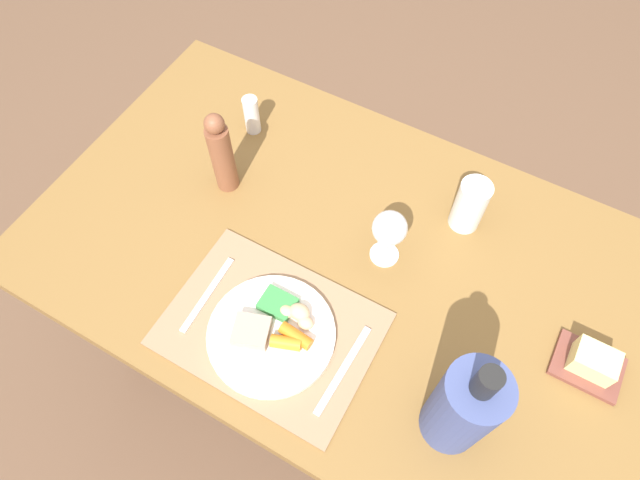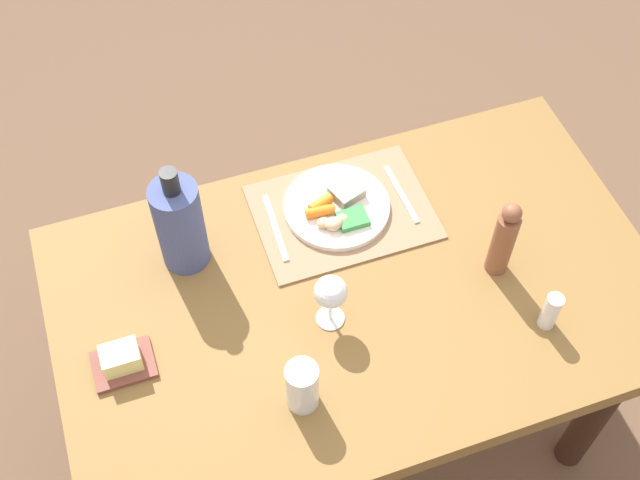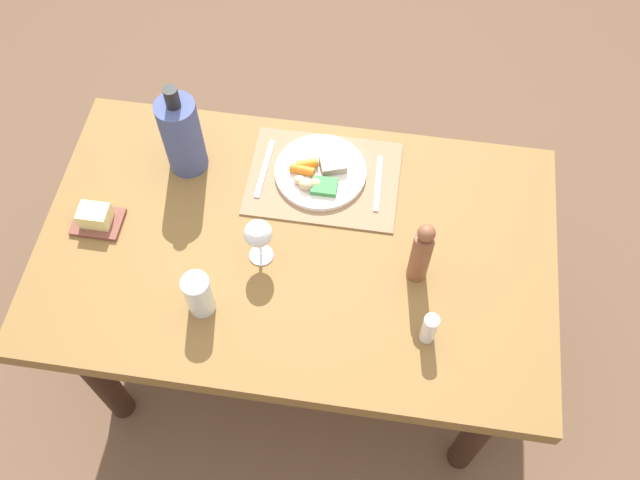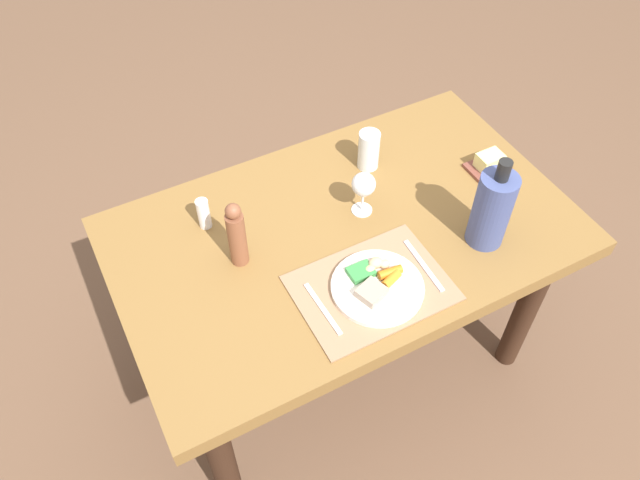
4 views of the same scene
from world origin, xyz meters
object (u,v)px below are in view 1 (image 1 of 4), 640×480
Objects in this scene: fork at (208,294)px; wine_glass at (389,229)px; knife at (343,370)px; pepper_mill at (222,154)px; water_tumbler at (469,207)px; cooler_bottle at (463,407)px; salt_shaker at (252,115)px; dinner_plate at (273,332)px; butter_dish at (591,363)px; dining_table at (338,276)px.

fork is 0.40m from wine_glass.
knife is at bearing -81.14° from wine_glass.
pepper_mill is (-0.13, 0.26, 0.10)m from fork.
fork is at bearing -136.10° from wine_glass.
pepper_mill reaches higher than water_tumbler.
cooler_bottle is 2.93× the size of salt_shaker.
cooler_bottle is 0.71m from pepper_mill.
wine_glass is at bearing 67.43° from dinner_plate.
knife is at bearing 1.14° from dinner_plate.
pepper_mill is at bearing 158.63° from cooler_bottle.
water_tumbler is (0.52, 0.17, -0.05)m from pepper_mill.
knife is 1.35× the size of wine_glass.
fork is 0.77m from butter_dish.
fork is (-0.19, -0.22, 0.11)m from dining_table.
salt_shaker reaches higher than fork.
cooler_bottle is 0.83m from salt_shaker.
butter_dish is at bearing 32.47° from knife.
fork is 0.59m from water_tumbler.
cooler_bottle is at bearing -45.64° from wine_glass.
water_tumbler is (-0.14, 0.43, -0.07)m from cooler_bottle.
dining_table is at bearing 121.93° from knife.
salt_shaker is at bearing 149.34° from dining_table.
dining_table is 13.20× the size of salt_shaker.
dinner_plate is 0.16m from fork.
dinner_plate is at bearing -176.50° from knife.
wine_glass reaches higher than dining_table.
dinner_plate is 0.39m from cooler_bottle.
dinner_plate is (-0.03, -0.23, 0.12)m from dining_table.
dining_table is at bearing -30.66° from salt_shaker.
butter_dish is (0.19, 0.23, -0.10)m from cooler_bottle.
cooler_bottle is 0.46m from water_tumbler.
wine_glass is (-0.26, 0.26, -0.02)m from cooler_bottle.
salt_shaker is (-0.49, 0.44, 0.04)m from knife.
dinner_plate is 0.55m from salt_shaker.
knife reaches higher than dining_table.
pepper_mill is 0.18m from salt_shaker.
dining_table is 6.05× the size of pepper_mill.
dining_table is 10.30× the size of water_tumbler.
cooler_bottle is at bearing 1.57° from dinner_plate.
wine_glass reaches higher than water_tumbler.
dining_table is 0.34m from water_tumbler.
dining_table is at bearing 46.81° from fork.
fork is at bearing -69.16° from salt_shaker.
pepper_mill reaches higher than knife.
cooler_bottle reaches higher than salt_shaker.
fork is at bearing -162.24° from butter_dish.
salt_shaker is at bearing 108.84° from fork.
knife is 0.66× the size of cooler_bottle.
cooler_bottle is (0.22, 0.01, 0.12)m from knife.
salt_shaker reaches higher than butter_dish.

